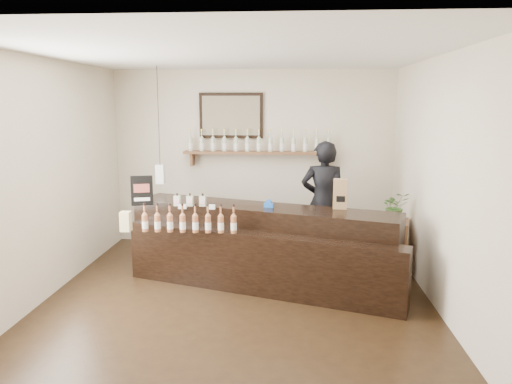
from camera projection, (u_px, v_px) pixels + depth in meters
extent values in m
plane|color=black|center=(238.00, 299.00, 5.87)|extent=(5.00, 5.00, 0.00)
plane|color=beige|center=(253.00, 158.00, 8.08)|extent=(4.50, 0.00, 4.50)
plane|color=beige|center=(195.00, 243.00, 3.17)|extent=(4.50, 0.00, 4.50)
plane|color=beige|center=(44.00, 180.00, 5.78)|extent=(0.00, 5.00, 5.00)
plane|color=beige|center=(440.00, 184.00, 5.47)|extent=(0.00, 5.00, 5.00)
plane|color=white|center=(236.00, 54.00, 5.38)|extent=(5.00, 5.00, 0.00)
cube|color=brown|center=(259.00, 153.00, 7.93)|extent=(2.40, 0.25, 0.04)
cube|color=brown|center=(192.00, 159.00, 8.05)|extent=(0.04, 0.20, 0.20)
cube|color=brown|center=(327.00, 160.00, 7.91)|extent=(0.04, 0.20, 0.20)
cube|color=black|center=(231.00, 116.00, 7.96)|extent=(1.02, 0.04, 0.72)
cube|color=#493E2E|center=(231.00, 116.00, 7.93)|extent=(0.92, 0.01, 0.62)
cube|color=white|center=(160.00, 174.00, 7.31)|extent=(0.12, 0.12, 0.28)
cylinder|color=black|center=(158.00, 116.00, 7.16)|extent=(0.01, 0.01, 1.41)
cylinder|color=beige|center=(190.00, 145.00, 7.98)|extent=(0.07, 0.07, 0.20)
cone|color=beige|center=(190.00, 137.00, 7.96)|extent=(0.07, 0.07, 0.05)
cylinder|color=beige|center=(190.00, 133.00, 7.95)|extent=(0.02, 0.02, 0.07)
cylinder|color=gold|center=(190.00, 130.00, 7.94)|extent=(0.03, 0.03, 0.02)
cylinder|color=white|center=(190.00, 146.00, 7.99)|extent=(0.07, 0.07, 0.09)
cylinder|color=beige|center=(202.00, 145.00, 7.97)|extent=(0.07, 0.07, 0.20)
cone|color=beige|center=(202.00, 137.00, 7.95)|extent=(0.07, 0.07, 0.05)
cylinder|color=beige|center=(201.00, 133.00, 7.94)|extent=(0.02, 0.02, 0.07)
cylinder|color=gold|center=(201.00, 130.00, 7.93)|extent=(0.03, 0.03, 0.02)
cylinder|color=white|center=(202.00, 146.00, 7.97)|extent=(0.07, 0.07, 0.09)
cylinder|color=beige|center=(213.00, 145.00, 7.96)|extent=(0.07, 0.07, 0.20)
cone|color=beige|center=(213.00, 137.00, 7.93)|extent=(0.07, 0.07, 0.05)
cylinder|color=beige|center=(213.00, 133.00, 7.92)|extent=(0.02, 0.02, 0.07)
cylinder|color=gold|center=(213.00, 130.00, 7.92)|extent=(0.03, 0.03, 0.02)
cylinder|color=white|center=(213.00, 146.00, 7.96)|extent=(0.07, 0.07, 0.09)
cylinder|color=beige|center=(224.00, 145.00, 7.94)|extent=(0.07, 0.07, 0.20)
cone|color=beige|center=(224.00, 137.00, 7.92)|extent=(0.07, 0.07, 0.05)
cylinder|color=beige|center=(224.00, 133.00, 7.91)|extent=(0.02, 0.02, 0.07)
cylinder|color=gold|center=(224.00, 130.00, 7.90)|extent=(0.03, 0.03, 0.02)
cylinder|color=white|center=(224.00, 146.00, 7.95)|extent=(0.07, 0.07, 0.09)
cylinder|color=beige|center=(236.00, 145.00, 7.93)|extent=(0.07, 0.07, 0.20)
cone|color=beige|center=(236.00, 137.00, 7.91)|extent=(0.07, 0.07, 0.05)
cylinder|color=beige|center=(236.00, 133.00, 7.90)|extent=(0.02, 0.02, 0.07)
cylinder|color=gold|center=(236.00, 130.00, 7.89)|extent=(0.03, 0.03, 0.02)
cylinder|color=white|center=(236.00, 146.00, 7.94)|extent=(0.07, 0.07, 0.09)
cylinder|color=beige|center=(247.00, 145.00, 7.92)|extent=(0.07, 0.07, 0.20)
cone|color=beige|center=(247.00, 137.00, 7.90)|extent=(0.07, 0.07, 0.05)
cylinder|color=beige|center=(247.00, 133.00, 7.89)|extent=(0.02, 0.02, 0.07)
cylinder|color=gold|center=(247.00, 130.00, 7.88)|extent=(0.03, 0.03, 0.02)
cylinder|color=white|center=(247.00, 146.00, 7.92)|extent=(0.07, 0.07, 0.09)
cylinder|color=beige|center=(259.00, 145.00, 7.91)|extent=(0.07, 0.07, 0.20)
cone|color=beige|center=(259.00, 137.00, 7.88)|extent=(0.07, 0.07, 0.05)
cylinder|color=beige|center=(259.00, 133.00, 7.87)|extent=(0.02, 0.02, 0.07)
cylinder|color=gold|center=(259.00, 130.00, 7.87)|extent=(0.03, 0.03, 0.02)
cylinder|color=white|center=(259.00, 146.00, 7.91)|extent=(0.07, 0.07, 0.09)
cylinder|color=beige|center=(270.00, 145.00, 7.89)|extent=(0.07, 0.07, 0.20)
cone|color=beige|center=(270.00, 137.00, 7.87)|extent=(0.07, 0.07, 0.05)
cylinder|color=beige|center=(270.00, 133.00, 7.86)|extent=(0.02, 0.02, 0.07)
cylinder|color=gold|center=(270.00, 130.00, 7.85)|extent=(0.03, 0.03, 0.02)
cylinder|color=white|center=(270.00, 146.00, 7.90)|extent=(0.07, 0.07, 0.09)
cylinder|color=beige|center=(282.00, 145.00, 7.88)|extent=(0.07, 0.07, 0.20)
cone|color=beige|center=(282.00, 137.00, 7.86)|extent=(0.07, 0.07, 0.05)
cylinder|color=beige|center=(282.00, 133.00, 7.85)|extent=(0.02, 0.02, 0.07)
cylinder|color=gold|center=(282.00, 130.00, 7.84)|extent=(0.03, 0.03, 0.02)
cylinder|color=white|center=(282.00, 146.00, 7.89)|extent=(0.07, 0.07, 0.09)
cylinder|color=beige|center=(294.00, 145.00, 7.87)|extent=(0.07, 0.07, 0.20)
cone|color=beige|center=(294.00, 137.00, 7.85)|extent=(0.07, 0.07, 0.05)
cylinder|color=beige|center=(294.00, 133.00, 7.84)|extent=(0.02, 0.02, 0.07)
cylinder|color=gold|center=(294.00, 130.00, 7.83)|extent=(0.03, 0.03, 0.02)
cylinder|color=white|center=(294.00, 146.00, 7.87)|extent=(0.07, 0.07, 0.09)
cylinder|color=beige|center=(305.00, 145.00, 7.86)|extent=(0.07, 0.07, 0.20)
cone|color=beige|center=(305.00, 137.00, 7.83)|extent=(0.07, 0.07, 0.05)
cylinder|color=beige|center=(305.00, 133.00, 7.82)|extent=(0.02, 0.02, 0.07)
cylinder|color=gold|center=(305.00, 130.00, 7.82)|extent=(0.03, 0.03, 0.02)
cylinder|color=white|center=(305.00, 146.00, 7.86)|extent=(0.07, 0.07, 0.09)
cylinder|color=beige|center=(317.00, 145.00, 7.84)|extent=(0.07, 0.07, 0.20)
cone|color=beige|center=(317.00, 137.00, 7.82)|extent=(0.07, 0.07, 0.05)
cylinder|color=beige|center=(317.00, 133.00, 7.81)|extent=(0.02, 0.02, 0.07)
cylinder|color=gold|center=(317.00, 130.00, 7.80)|extent=(0.03, 0.03, 0.02)
cylinder|color=white|center=(317.00, 147.00, 7.85)|extent=(0.07, 0.07, 0.09)
cylinder|color=beige|center=(329.00, 145.00, 7.83)|extent=(0.07, 0.07, 0.20)
cone|color=beige|center=(329.00, 137.00, 7.81)|extent=(0.07, 0.07, 0.05)
cylinder|color=beige|center=(329.00, 133.00, 7.80)|extent=(0.02, 0.02, 0.07)
cylinder|color=gold|center=(329.00, 130.00, 7.79)|extent=(0.03, 0.03, 0.02)
cylinder|color=white|center=(329.00, 147.00, 7.84)|extent=(0.07, 0.07, 0.09)
cube|color=black|center=(262.00, 243.00, 6.46)|extent=(3.51, 1.71, 0.98)
cube|color=black|center=(259.00, 263.00, 6.02)|extent=(3.42, 1.41, 0.74)
cube|color=white|center=(182.00, 207.00, 6.21)|extent=(0.10, 0.04, 0.05)
cube|color=white|center=(211.00, 207.00, 6.18)|extent=(0.10, 0.04, 0.05)
cube|color=#D8C484|center=(126.00, 226.00, 6.06)|extent=(0.12, 0.12, 0.12)
cube|color=#D8C484|center=(126.00, 217.00, 6.04)|extent=(0.12, 0.12, 0.12)
cube|color=beige|center=(177.00, 201.00, 6.38)|extent=(0.08, 0.08, 0.13)
cube|color=beige|center=(176.00, 201.00, 6.34)|extent=(0.07, 0.00, 0.06)
cylinder|color=black|center=(177.00, 194.00, 6.37)|extent=(0.02, 0.02, 0.03)
cube|color=beige|center=(190.00, 201.00, 6.37)|extent=(0.08, 0.08, 0.13)
cube|color=beige|center=(189.00, 201.00, 6.32)|extent=(0.07, 0.00, 0.06)
cylinder|color=black|center=(190.00, 194.00, 6.36)|extent=(0.02, 0.02, 0.03)
cube|color=beige|center=(203.00, 201.00, 6.36)|extent=(0.08, 0.08, 0.13)
cube|color=beige|center=(202.00, 202.00, 6.31)|extent=(0.07, 0.00, 0.06)
cylinder|color=black|center=(203.00, 195.00, 6.34)|extent=(0.02, 0.02, 0.03)
cylinder|color=#9D5A35|center=(145.00, 223.00, 6.03)|extent=(0.07, 0.07, 0.20)
cone|color=#9D5A35|center=(145.00, 213.00, 6.01)|extent=(0.07, 0.07, 0.05)
cylinder|color=#9D5A35|center=(144.00, 208.00, 6.00)|extent=(0.02, 0.02, 0.07)
cylinder|color=black|center=(144.00, 204.00, 5.99)|extent=(0.03, 0.03, 0.02)
cylinder|color=white|center=(145.00, 225.00, 6.04)|extent=(0.07, 0.07, 0.09)
cylinder|color=#9D5A35|center=(158.00, 223.00, 6.02)|extent=(0.07, 0.07, 0.20)
cone|color=#9D5A35|center=(157.00, 213.00, 6.00)|extent=(0.07, 0.07, 0.05)
cylinder|color=#9D5A35|center=(157.00, 208.00, 5.99)|extent=(0.02, 0.02, 0.07)
cylinder|color=black|center=(157.00, 204.00, 5.98)|extent=(0.03, 0.03, 0.02)
cylinder|color=white|center=(158.00, 225.00, 6.03)|extent=(0.07, 0.07, 0.09)
cylinder|color=#9D5A35|center=(170.00, 224.00, 6.01)|extent=(0.07, 0.07, 0.20)
cone|color=#9D5A35|center=(170.00, 213.00, 5.99)|extent=(0.07, 0.07, 0.05)
cylinder|color=#9D5A35|center=(170.00, 208.00, 5.98)|extent=(0.02, 0.02, 0.07)
cylinder|color=black|center=(169.00, 205.00, 5.97)|extent=(0.03, 0.03, 0.02)
cylinder|color=white|center=(170.00, 225.00, 6.02)|extent=(0.07, 0.07, 0.09)
cylinder|color=#9D5A35|center=(183.00, 224.00, 6.00)|extent=(0.07, 0.07, 0.20)
cone|color=#9D5A35|center=(182.00, 213.00, 5.98)|extent=(0.07, 0.07, 0.05)
cylinder|color=#9D5A35|center=(182.00, 209.00, 5.97)|extent=(0.02, 0.02, 0.07)
cylinder|color=black|center=(182.00, 205.00, 5.96)|extent=(0.03, 0.03, 0.02)
cylinder|color=white|center=(183.00, 225.00, 6.00)|extent=(0.07, 0.07, 0.09)
cylinder|color=#9D5A35|center=(195.00, 224.00, 5.99)|extent=(0.07, 0.07, 0.20)
cone|color=#9D5A35|center=(195.00, 214.00, 5.97)|extent=(0.07, 0.07, 0.05)
cylinder|color=#9D5A35|center=(195.00, 209.00, 5.96)|extent=(0.02, 0.02, 0.07)
cylinder|color=black|center=(195.00, 205.00, 5.95)|extent=(0.03, 0.03, 0.02)
cylinder|color=white|center=(195.00, 226.00, 5.99)|extent=(0.07, 0.07, 0.09)
cylinder|color=#9D5A35|center=(208.00, 224.00, 5.98)|extent=(0.07, 0.07, 0.20)
cone|color=#9D5A35|center=(208.00, 214.00, 5.96)|extent=(0.07, 0.07, 0.05)
cylinder|color=#9D5A35|center=(208.00, 209.00, 5.95)|extent=(0.02, 0.02, 0.07)
cylinder|color=black|center=(208.00, 205.00, 5.94)|extent=(0.03, 0.03, 0.02)
cylinder|color=white|center=(208.00, 226.00, 5.98)|extent=(0.07, 0.07, 0.09)
cylinder|color=#9D5A35|center=(221.00, 224.00, 5.97)|extent=(0.07, 0.07, 0.20)
cone|color=#9D5A35|center=(221.00, 214.00, 5.95)|extent=(0.07, 0.07, 0.05)
cylinder|color=#9D5A35|center=(221.00, 209.00, 5.94)|extent=(0.02, 0.02, 0.07)
cylinder|color=black|center=(221.00, 205.00, 5.93)|extent=(0.03, 0.03, 0.02)
cylinder|color=white|center=(221.00, 226.00, 5.97)|extent=(0.07, 0.07, 0.09)
cylinder|color=#9D5A35|center=(234.00, 225.00, 5.96)|extent=(0.07, 0.07, 0.20)
cone|color=#9D5A35|center=(234.00, 214.00, 5.94)|extent=(0.07, 0.07, 0.05)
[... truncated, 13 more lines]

